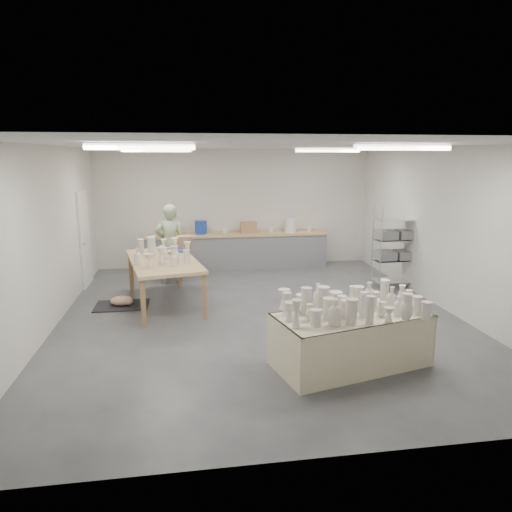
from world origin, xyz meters
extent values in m
plane|color=#424449|center=(0.00, 0.00, 0.00)|extent=(8.00, 8.00, 0.00)
cube|color=white|center=(0.00, 0.00, 2.99)|extent=(7.00, 8.00, 0.02)
cube|color=silver|center=(0.00, 4.00, 1.50)|extent=(7.00, 0.02, 3.00)
cube|color=silver|center=(0.00, -4.00, 1.50)|extent=(7.00, 0.02, 3.00)
cube|color=silver|center=(-3.50, 0.00, 1.50)|extent=(0.02, 8.00, 3.00)
cube|color=silver|center=(3.50, 0.00, 1.50)|extent=(0.02, 8.00, 3.00)
cube|color=white|center=(-3.47, 2.60, 1.05)|extent=(0.05, 0.90, 2.10)
cube|color=white|center=(-1.80, -1.50, 2.94)|extent=(1.40, 0.12, 0.08)
cube|color=white|center=(1.80, -1.50, 2.94)|extent=(1.40, 0.12, 0.08)
cube|color=white|center=(-1.80, 2.00, 2.94)|extent=(1.40, 0.12, 0.08)
cube|color=white|center=(1.80, 2.00, 2.94)|extent=(1.40, 0.12, 0.08)
cube|color=tan|center=(0.00, 3.68, 0.87)|extent=(4.60, 0.60, 0.06)
cube|color=slate|center=(0.00, 3.68, 0.42)|extent=(4.60, 0.55, 0.84)
cylinder|color=yellow|center=(-1.60, 3.68, 1.07)|extent=(0.30, 0.30, 0.34)
cylinder|color=#1F3CAA|center=(-0.90, 3.68, 1.07)|extent=(0.30, 0.30, 0.34)
cylinder|color=white|center=(1.40, 3.68, 1.07)|extent=(0.30, 0.30, 0.34)
cube|color=#946448|center=(0.30, 3.68, 1.04)|extent=(0.40, 0.30, 0.28)
cylinder|color=white|center=(-2.00, 3.68, 0.97)|extent=(0.10, 0.10, 0.14)
cylinder|color=white|center=(-0.30, 3.68, 0.97)|extent=(0.10, 0.10, 0.14)
cylinder|color=white|center=(0.90, 3.68, 0.97)|extent=(0.10, 0.10, 0.14)
cylinder|color=white|center=(1.90, 3.68, 0.97)|extent=(0.10, 0.10, 0.14)
cylinder|color=silver|center=(2.78, 1.18, 0.90)|extent=(0.02, 0.02, 1.80)
cylinder|color=silver|center=(3.62, 1.18, 0.90)|extent=(0.02, 0.02, 1.80)
cylinder|color=silver|center=(2.78, 1.62, 0.90)|extent=(0.02, 0.02, 1.80)
cylinder|color=silver|center=(3.62, 1.62, 0.90)|extent=(0.02, 0.02, 1.80)
cube|color=silver|center=(3.20, 1.40, 0.15)|extent=(0.88, 0.48, 0.02)
cube|color=silver|center=(3.20, 1.40, 0.60)|extent=(0.88, 0.48, 0.02)
cube|color=silver|center=(3.20, 1.40, 1.05)|extent=(0.88, 0.48, 0.02)
cube|color=silver|center=(3.20, 1.40, 1.50)|extent=(0.88, 0.48, 0.02)
cube|color=slate|center=(2.98, 1.40, 0.72)|extent=(0.38, 0.42, 0.18)
cube|color=slate|center=(3.42, 1.40, 0.72)|extent=(0.38, 0.42, 0.18)
cube|color=slate|center=(2.98, 1.40, 1.17)|extent=(0.38, 0.42, 0.18)
cube|color=slate|center=(3.42, 1.40, 1.17)|extent=(0.38, 0.42, 0.18)
cube|color=olive|center=(0.93, -2.12, 0.31)|extent=(1.99, 1.26, 0.63)
cube|color=beige|center=(0.93, -2.12, 0.71)|extent=(2.26, 1.46, 0.03)
cube|color=beige|center=(0.93, -2.60, 0.36)|extent=(2.02, 0.53, 0.73)
cube|color=beige|center=(0.93, -1.65, 0.36)|extent=(2.02, 0.53, 0.73)
cube|color=tan|center=(-1.71, 0.96, 0.86)|extent=(1.63, 2.55, 0.06)
cube|color=olive|center=(-2.23, -0.15, 0.41)|extent=(0.08, 0.08, 0.83)
cube|color=olive|center=(-1.19, -0.15, 0.41)|extent=(0.08, 0.08, 0.83)
cube|color=olive|center=(-2.23, 2.07, 0.41)|extent=(0.08, 0.08, 0.83)
cube|color=olive|center=(-1.19, 2.07, 0.41)|extent=(0.08, 0.08, 0.83)
ellipsoid|color=silver|center=(-1.61, 1.51, 0.94)|extent=(0.26, 0.26, 0.12)
cylinder|color=#1F3CAA|center=(-1.38, 1.65, 0.90)|extent=(0.26, 0.26, 0.03)
cylinder|color=white|center=(-1.76, 1.74, 0.95)|extent=(0.11, 0.11, 0.12)
cube|color=#946448|center=(-1.30, 1.91, 1.03)|extent=(0.32, 0.26, 0.28)
cube|color=black|center=(-2.53, 0.95, 0.01)|extent=(1.00, 0.70, 0.02)
ellipsoid|color=white|center=(-2.53, 0.95, 0.11)|extent=(0.43, 0.31, 0.18)
sphere|color=white|center=(-2.39, 0.85, 0.13)|extent=(0.15, 0.15, 0.15)
imported|color=#94AA84|center=(-1.63, 2.47, 0.90)|extent=(0.69, 0.49, 1.80)
cylinder|color=red|center=(-1.63, 2.74, 0.31)|extent=(0.37, 0.37, 0.04)
cylinder|color=silver|center=(-1.49, 2.75, 0.15)|extent=(0.02, 0.02, 0.30)
cylinder|color=silver|center=(-1.71, 2.85, 0.15)|extent=(0.02, 0.02, 0.30)
cylinder|color=silver|center=(-1.69, 2.61, 0.15)|extent=(0.02, 0.02, 0.30)
camera|label=1|loc=(-1.24, -7.70, 2.83)|focal=32.00mm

